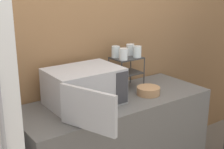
{
  "coord_description": "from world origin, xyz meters",
  "views": [
    {
      "loc": [
        -1.46,
        -1.67,
        1.86
      ],
      "look_at": [
        -0.01,
        0.36,
        1.1
      ],
      "focal_mm": 50.0,
      "sensor_mm": 36.0,
      "label": 1
    }
  ],
  "objects_px": {
    "glass_front_right": "(137,52)",
    "microwave": "(84,87)",
    "dish_rack": "(127,66)",
    "glass_back_right": "(130,50)",
    "glass_back_left": "(116,52)",
    "bowl": "(148,91)",
    "glass_front_left": "(123,54)"
  },
  "relations": [
    {
      "from": "dish_rack",
      "to": "glass_back_right",
      "type": "xyz_separation_m",
      "value": [
        0.08,
        0.06,
        0.13
      ]
    },
    {
      "from": "dish_rack",
      "to": "glass_back_right",
      "type": "relative_size",
      "value": 2.85
    },
    {
      "from": "glass_front_right",
      "to": "bowl",
      "type": "xyz_separation_m",
      "value": [
        -0.03,
        -0.2,
        -0.31
      ]
    },
    {
      "from": "bowl",
      "to": "glass_front_left",
      "type": "bearing_deg",
      "value": 123.77
    },
    {
      "from": "glass_front_right",
      "to": "glass_back_left",
      "type": "height_order",
      "value": "same"
    },
    {
      "from": "glass_back_right",
      "to": "glass_front_right",
      "type": "distance_m",
      "value": 0.11
    },
    {
      "from": "glass_back_right",
      "to": "glass_front_right",
      "type": "bearing_deg",
      "value": -92.08
    },
    {
      "from": "microwave",
      "to": "bowl",
      "type": "distance_m",
      "value": 0.6
    },
    {
      "from": "microwave",
      "to": "glass_back_left",
      "type": "height_order",
      "value": "glass_back_left"
    },
    {
      "from": "dish_rack",
      "to": "glass_front_left",
      "type": "relative_size",
      "value": 2.85
    },
    {
      "from": "dish_rack",
      "to": "glass_back_right",
      "type": "height_order",
      "value": "glass_back_right"
    },
    {
      "from": "glass_back_right",
      "to": "bowl",
      "type": "bearing_deg",
      "value": -96.8
    },
    {
      "from": "glass_front_right",
      "to": "microwave",
      "type": "bearing_deg",
      "value": -172.28
    },
    {
      "from": "dish_rack",
      "to": "bowl",
      "type": "xyz_separation_m",
      "value": [
        0.05,
        -0.25,
        -0.18
      ]
    },
    {
      "from": "glass_back_right",
      "to": "microwave",
      "type": "bearing_deg",
      "value": -162.84
    },
    {
      "from": "microwave",
      "to": "bowl",
      "type": "relative_size",
      "value": 4.12
    },
    {
      "from": "glass_front_right",
      "to": "glass_back_left",
      "type": "distance_m",
      "value": 0.19
    },
    {
      "from": "dish_rack",
      "to": "bowl",
      "type": "relative_size",
      "value": 1.43
    },
    {
      "from": "glass_front_left",
      "to": "glass_back_right",
      "type": "distance_m",
      "value": 0.2
    },
    {
      "from": "bowl",
      "to": "dish_rack",
      "type": "bearing_deg",
      "value": 100.72
    },
    {
      "from": "glass_front_right",
      "to": "bowl",
      "type": "relative_size",
      "value": 0.5
    },
    {
      "from": "glass_back_right",
      "to": "glass_back_left",
      "type": "height_order",
      "value": "same"
    },
    {
      "from": "microwave",
      "to": "glass_back_right",
      "type": "relative_size",
      "value": 8.21
    },
    {
      "from": "dish_rack",
      "to": "glass_back_left",
      "type": "height_order",
      "value": "glass_back_left"
    },
    {
      "from": "glass_back_left",
      "to": "glass_front_right",
      "type": "bearing_deg",
      "value": -34.0
    },
    {
      "from": "dish_rack",
      "to": "glass_front_left",
      "type": "height_order",
      "value": "glass_front_left"
    },
    {
      "from": "glass_front_right",
      "to": "glass_back_left",
      "type": "relative_size",
      "value": 1.0
    },
    {
      "from": "glass_back_left",
      "to": "bowl",
      "type": "height_order",
      "value": "glass_back_left"
    },
    {
      "from": "glass_back_left",
      "to": "bowl",
      "type": "xyz_separation_m",
      "value": [
        0.13,
        -0.31,
        -0.31
      ]
    },
    {
      "from": "glass_back_right",
      "to": "bowl",
      "type": "xyz_separation_m",
      "value": [
        -0.04,
        -0.31,
        -0.31
      ]
    },
    {
      "from": "glass_front_right",
      "to": "glass_back_left",
      "type": "xyz_separation_m",
      "value": [
        -0.16,
        0.11,
        0.0
      ]
    },
    {
      "from": "glass_back_right",
      "to": "bowl",
      "type": "distance_m",
      "value": 0.44
    }
  ]
}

